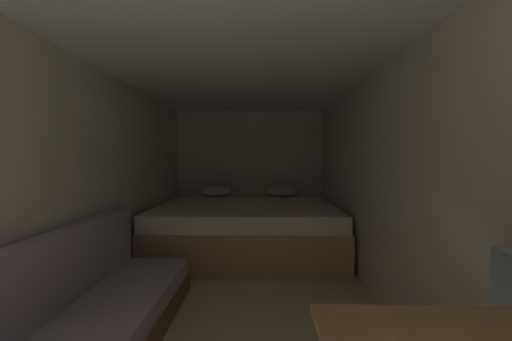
% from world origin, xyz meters
% --- Properties ---
extents(ground_plane, '(7.34, 7.34, 0.00)m').
position_xyz_m(ground_plane, '(0.00, 1.95, 0.00)').
color(ground_plane, beige).
extents(wall_back, '(2.56, 0.05, 2.08)m').
position_xyz_m(wall_back, '(0.00, 4.65, 1.04)').
color(wall_back, beige).
rests_on(wall_back, ground).
extents(wall_left, '(0.05, 5.34, 2.08)m').
position_xyz_m(wall_left, '(-1.26, 1.95, 1.04)').
color(wall_left, beige).
rests_on(wall_left, ground).
extents(wall_right, '(0.05, 5.34, 2.08)m').
position_xyz_m(wall_right, '(1.26, 1.95, 1.04)').
color(wall_right, beige).
rests_on(wall_right, ground).
extents(ceiling_slab, '(2.56, 5.34, 0.05)m').
position_xyz_m(ceiling_slab, '(0.00, 1.95, 2.10)').
color(ceiling_slab, white).
rests_on(ceiling_slab, wall_left).
extents(bed, '(2.34, 1.91, 0.83)m').
position_xyz_m(bed, '(0.00, 3.63, 0.34)').
color(bed, tan).
rests_on(bed, ground).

